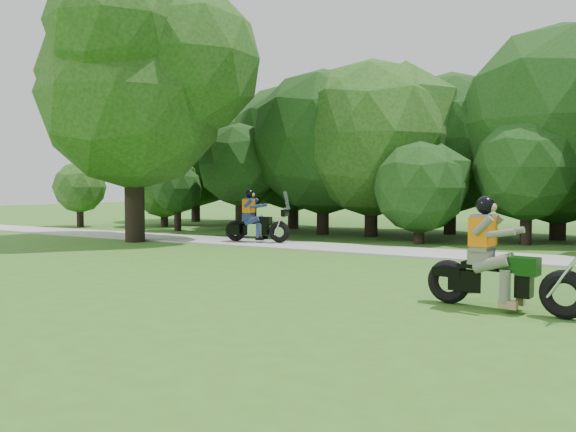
% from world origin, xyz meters
% --- Properties ---
extents(ground, '(100.00, 100.00, 0.00)m').
position_xyz_m(ground, '(0.00, 0.00, 0.00)').
color(ground, '#37641C').
rests_on(ground, ground).
extents(walkway, '(60.00, 2.20, 0.06)m').
position_xyz_m(walkway, '(0.00, 8.00, 0.03)').
color(walkway, '#9B9B96').
rests_on(walkway, ground).
extents(tree_line, '(39.96, 12.18, 7.79)m').
position_xyz_m(tree_line, '(1.67, 14.29, 3.63)').
color(tree_line, black).
rests_on(tree_line, ground).
extents(big_tree_west, '(8.64, 6.56, 9.96)m').
position_xyz_m(big_tree_west, '(-10.54, 6.85, 5.76)').
color(big_tree_west, black).
rests_on(big_tree_west, ground).
extents(chopper_motorcycle, '(2.50, 0.83, 1.79)m').
position_xyz_m(chopper_motorcycle, '(2.37, 1.35, 0.66)').
color(chopper_motorcycle, black).
rests_on(chopper_motorcycle, ground).
extents(touring_motorcycle, '(2.33, 0.98, 1.78)m').
position_xyz_m(touring_motorcycle, '(-6.56, 8.03, 0.71)').
color(touring_motorcycle, black).
rests_on(touring_motorcycle, walkway).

